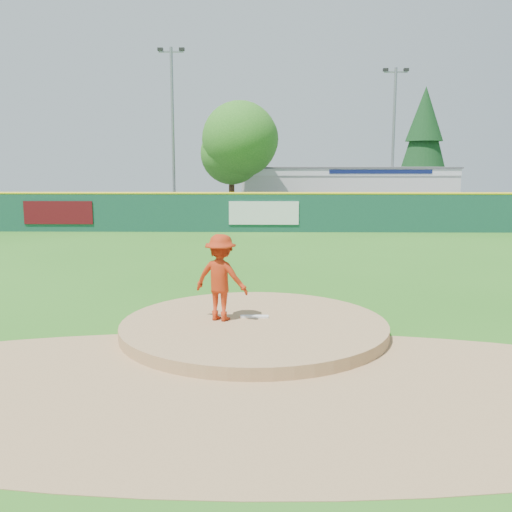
{
  "coord_description": "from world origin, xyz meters",
  "views": [
    {
      "loc": [
        0.26,
        -11.44,
        3.45
      ],
      "look_at": [
        0.0,
        2.0,
        1.3
      ],
      "focal_mm": 40.0,
      "sensor_mm": 36.0,
      "label": 1
    }
  ],
  "objects_px": {
    "pool_building_grp": "(343,189)",
    "pitcher": "(221,277)",
    "light_pole_left": "(173,125)",
    "deciduous_tree": "(231,147)",
    "light_pole_right": "(393,134)",
    "conifer_tree": "(424,139)",
    "van": "(210,214)"
  },
  "relations": [
    {
      "from": "pool_building_grp",
      "to": "pitcher",
      "type": "bearing_deg",
      "value": -101.85
    },
    {
      "from": "light_pole_left",
      "to": "deciduous_tree",
      "type": "bearing_deg",
      "value": -26.57
    },
    {
      "from": "light_pole_left",
      "to": "light_pole_right",
      "type": "bearing_deg",
      "value": 7.59
    },
    {
      "from": "light_pole_right",
      "to": "conifer_tree",
      "type": "bearing_deg",
      "value": 60.26
    },
    {
      "from": "light_pole_left",
      "to": "conifer_tree",
      "type": "bearing_deg",
      "value": 25.35
    },
    {
      "from": "deciduous_tree",
      "to": "light_pole_left",
      "type": "relative_size",
      "value": 0.67
    },
    {
      "from": "light_pole_left",
      "to": "light_pole_right",
      "type": "relative_size",
      "value": 1.1
    },
    {
      "from": "pitcher",
      "to": "light_pole_left",
      "type": "xyz_separation_m",
      "value": [
        -5.31,
        26.88,
        4.9
      ]
    },
    {
      "from": "pitcher",
      "to": "light_pole_left",
      "type": "height_order",
      "value": "light_pole_left"
    },
    {
      "from": "deciduous_tree",
      "to": "light_pole_right",
      "type": "distance_m",
      "value": 11.75
    },
    {
      "from": "deciduous_tree",
      "to": "conifer_tree",
      "type": "height_order",
      "value": "conifer_tree"
    },
    {
      "from": "conifer_tree",
      "to": "light_pole_right",
      "type": "distance_m",
      "value": 8.06
    },
    {
      "from": "pool_building_grp",
      "to": "deciduous_tree",
      "type": "bearing_deg",
      "value": -138.84
    },
    {
      "from": "conifer_tree",
      "to": "light_pole_right",
      "type": "xyz_separation_m",
      "value": [
        -4.0,
        -7.0,
        0.0
      ]
    },
    {
      "from": "van",
      "to": "deciduous_tree",
      "type": "bearing_deg",
      "value": -0.45
    },
    {
      "from": "conifer_tree",
      "to": "pitcher",
      "type": "bearing_deg",
      "value": -110.88
    },
    {
      "from": "van",
      "to": "light_pole_right",
      "type": "distance_m",
      "value": 15.28
    },
    {
      "from": "van",
      "to": "light_pole_right",
      "type": "xyz_separation_m",
      "value": [
        12.01,
        8.1,
        4.87
      ]
    },
    {
      "from": "van",
      "to": "light_pole_right",
      "type": "bearing_deg",
      "value": -42.65
    },
    {
      "from": "light_pole_left",
      "to": "van",
      "type": "bearing_deg",
      "value": -63.88
    },
    {
      "from": "light_pole_left",
      "to": "light_pole_right",
      "type": "distance_m",
      "value": 15.14
    },
    {
      "from": "pitcher",
      "to": "light_pole_right",
      "type": "height_order",
      "value": "light_pole_right"
    },
    {
      "from": "pool_building_grp",
      "to": "light_pole_right",
      "type": "relative_size",
      "value": 1.52
    },
    {
      "from": "pool_building_grp",
      "to": "van",
      "type": "bearing_deg",
      "value": -129.06
    },
    {
      "from": "conifer_tree",
      "to": "light_pole_left",
      "type": "height_order",
      "value": "light_pole_left"
    },
    {
      "from": "pitcher",
      "to": "conifer_tree",
      "type": "relative_size",
      "value": 0.19
    },
    {
      "from": "van",
      "to": "light_pole_left",
      "type": "distance_m",
      "value": 8.67
    },
    {
      "from": "pool_building_grp",
      "to": "conifer_tree",
      "type": "xyz_separation_m",
      "value": [
        7.0,
        4.01,
        3.88
      ]
    },
    {
      "from": "pool_building_grp",
      "to": "light_pole_left",
      "type": "xyz_separation_m",
      "value": [
        -12.0,
        -4.99,
        4.39
      ]
    },
    {
      "from": "light_pole_right",
      "to": "pool_building_grp",
      "type": "bearing_deg",
      "value": 135.05
    },
    {
      "from": "van",
      "to": "conifer_tree",
      "type": "bearing_deg",
      "value": -33.33
    },
    {
      "from": "pitcher",
      "to": "van",
      "type": "bearing_deg",
      "value": -62.07
    }
  ]
}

